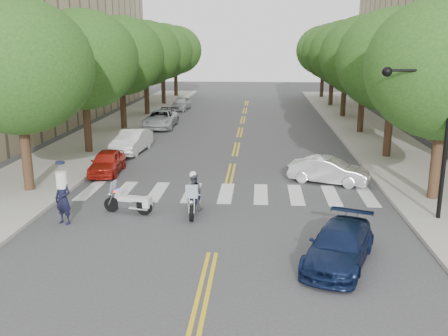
# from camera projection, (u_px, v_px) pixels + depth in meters

# --- Properties ---
(ground) EXTENTS (140.00, 140.00, 0.00)m
(ground) POSITION_uv_depth(u_px,v_px,m) (212.00, 253.00, 15.98)
(ground) COLOR #38383A
(ground) RESTS_ON ground
(sidewalk_left) EXTENTS (5.00, 60.00, 0.15)m
(sidewalk_left) POSITION_uv_depth(u_px,v_px,m) (115.00, 130.00, 37.89)
(sidewalk_left) COLOR #9E9991
(sidewalk_left) RESTS_ON ground
(sidewalk_right) EXTENTS (5.00, 60.00, 0.15)m
(sidewalk_right) POSITION_uv_depth(u_px,v_px,m) (369.00, 133.00, 36.57)
(sidewalk_right) COLOR #9E9991
(sidewalk_right) RESTS_ON ground
(tree_l_0) EXTENTS (6.40, 6.40, 8.45)m
(tree_l_0) POSITION_uv_depth(u_px,v_px,m) (18.00, 67.00, 21.02)
(tree_l_0) COLOR #382316
(tree_l_0) RESTS_ON ground
(tree_l_1) EXTENTS (6.40, 6.40, 8.45)m
(tree_l_1) POSITION_uv_depth(u_px,v_px,m) (83.00, 60.00, 28.75)
(tree_l_1) COLOR #382316
(tree_l_1) RESTS_ON ground
(tree_l_2) EXTENTS (6.40, 6.40, 8.45)m
(tree_l_2) POSITION_uv_depth(u_px,v_px,m) (121.00, 56.00, 36.49)
(tree_l_2) COLOR #382316
(tree_l_2) RESTS_ON ground
(tree_l_3) EXTENTS (6.40, 6.40, 8.45)m
(tree_l_3) POSITION_uv_depth(u_px,v_px,m) (145.00, 53.00, 44.22)
(tree_l_3) COLOR #382316
(tree_l_3) RESTS_ON ground
(tree_l_4) EXTENTS (6.40, 6.40, 8.45)m
(tree_l_4) POSITION_uv_depth(u_px,v_px,m) (162.00, 52.00, 51.95)
(tree_l_4) COLOR #382316
(tree_l_4) RESTS_ON ground
(tree_l_5) EXTENTS (6.40, 6.40, 8.45)m
(tree_l_5) POSITION_uv_depth(u_px,v_px,m) (175.00, 50.00, 59.69)
(tree_l_5) COLOR #382316
(tree_l_5) RESTS_ON ground
(tree_r_0) EXTENTS (6.40, 6.40, 8.45)m
(tree_r_0) POSITION_uv_depth(u_px,v_px,m) (446.00, 68.00, 19.80)
(tree_r_0) COLOR #382316
(tree_r_0) RESTS_ON ground
(tree_r_1) EXTENTS (6.40, 6.40, 8.45)m
(tree_r_1) POSITION_uv_depth(u_px,v_px,m) (394.00, 61.00, 27.54)
(tree_r_1) COLOR #382316
(tree_r_1) RESTS_ON ground
(tree_r_2) EXTENTS (6.40, 6.40, 8.45)m
(tree_r_2) POSITION_uv_depth(u_px,v_px,m) (365.00, 56.00, 35.27)
(tree_r_2) COLOR #382316
(tree_r_2) RESTS_ON ground
(tree_r_3) EXTENTS (6.40, 6.40, 8.45)m
(tree_r_3) POSITION_uv_depth(u_px,v_px,m) (346.00, 54.00, 43.00)
(tree_r_3) COLOR #382316
(tree_r_3) RESTS_ON ground
(tree_r_4) EXTENTS (6.40, 6.40, 8.45)m
(tree_r_4) POSITION_uv_depth(u_px,v_px,m) (333.00, 52.00, 50.74)
(tree_r_4) COLOR #382316
(tree_r_4) RESTS_ON ground
(tree_r_5) EXTENTS (6.40, 6.40, 8.45)m
(tree_r_5) POSITION_uv_depth(u_px,v_px,m) (324.00, 50.00, 58.47)
(tree_r_5) COLOR #382316
(tree_r_5) RESTS_ON ground
(traffic_signal_pole) EXTENTS (2.82, 0.42, 6.00)m
(traffic_signal_pole) POSITION_uv_depth(u_px,v_px,m) (435.00, 124.00, 17.91)
(traffic_signal_pole) COLOR black
(traffic_signal_pole) RESTS_ON ground
(motorcycle_police) EXTENTS (0.74, 2.15, 1.74)m
(motorcycle_police) POSITION_uv_depth(u_px,v_px,m) (193.00, 195.00, 19.46)
(motorcycle_police) COLOR black
(motorcycle_police) RESTS_ON ground
(motorcycle_parked) EXTENTS (2.00, 0.71, 1.30)m
(motorcycle_parked) POSITION_uv_depth(u_px,v_px,m) (132.00, 203.00, 19.53)
(motorcycle_parked) COLOR black
(motorcycle_parked) RESTS_ON ground
(officer_standing) EXTENTS (0.82, 0.69, 1.91)m
(officer_standing) POSITION_uv_depth(u_px,v_px,m) (63.00, 199.00, 18.35)
(officer_standing) COLOR black
(officer_standing) RESTS_ON ground
(convertible) EXTENTS (3.97, 2.53, 1.24)m
(convertible) POSITION_uv_depth(u_px,v_px,m) (329.00, 171.00, 23.72)
(convertible) COLOR silver
(convertible) RESTS_ON ground
(sedan_blue) EXTENTS (2.97, 4.39, 1.18)m
(sedan_blue) POSITION_uv_depth(u_px,v_px,m) (339.00, 246.00, 15.08)
(sedan_blue) COLOR #0D1938
(sedan_blue) RESTS_ON ground
(parked_car_a) EXTENTS (1.64, 3.62, 1.21)m
(parked_car_a) POSITION_uv_depth(u_px,v_px,m) (107.00, 162.00, 25.45)
(parked_car_a) COLOR #A61C11
(parked_car_a) RESTS_ON ground
(parked_car_b) EXTENTS (1.81, 4.34, 1.39)m
(parked_car_b) POSITION_uv_depth(u_px,v_px,m) (132.00, 141.00, 30.26)
(parked_car_b) COLOR white
(parked_car_b) RESTS_ON ground
(parked_car_c) EXTENTS (2.43, 4.99, 1.37)m
(parked_car_c) POSITION_uv_depth(u_px,v_px,m) (160.00, 119.00, 38.96)
(parked_car_c) COLOR #ACB0B4
(parked_car_c) RESTS_ON ground
(parked_car_d) EXTENTS (2.20, 4.51, 1.26)m
(parked_car_d) POSITION_uv_depth(u_px,v_px,m) (163.00, 118.00, 39.94)
(parked_car_d) COLOR black
(parked_car_d) RESTS_ON ground
(parked_car_e) EXTENTS (1.69, 3.86, 1.30)m
(parked_car_e) POSITION_uv_depth(u_px,v_px,m) (181.00, 103.00, 49.11)
(parked_car_e) COLOR #98989D
(parked_car_e) RESTS_ON ground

